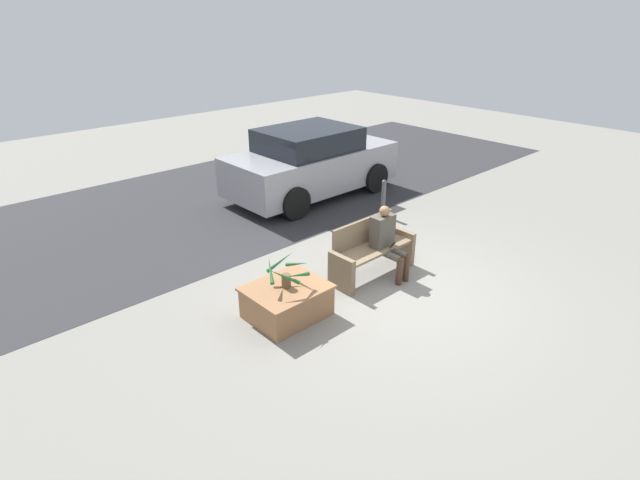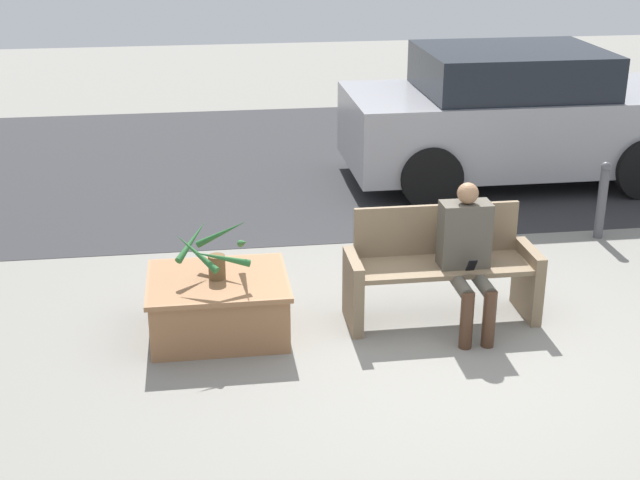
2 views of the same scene
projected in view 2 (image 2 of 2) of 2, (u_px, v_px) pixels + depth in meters
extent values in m
plane|color=gray|center=(437.00, 348.00, 6.97)|extent=(30.00, 30.00, 0.00)
cube|color=#2D2D30|center=(333.00, 159.00, 11.84)|extent=(20.00, 6.00, 0.01)
cube|color=#7A664C|center=(353.00, 292.00, 7.24)|extent=(0.09, 0.53, 0.60)
cube|color=#7A664C|center=(528.00, 281.00, 7.43)|extent=(0.09, 0.53, 0.60)
cube|color=#7A664C|center=(443.00, 266.00, 7.27)|extent=(1.39, 0.49, 0.04)
cube|color=#7A664C|center=(436.00, 229.00, 7.41)|extent=(1.39, 0.04, 0.43)
cube|color=#4C473D|center=(464.00, 234.00, 7.15)|extent=(0.40, 0.22, 0.54)
sphere|color=#8C6647|center=(468.00, 193.00, 7.00)|extent=(0.17, 0.17, 0.17)
cylinder|color=#4C473D|center=(460.00, 284.00, 7.04)|extent=(0.11, 0.47, 0.11)
cylinder|color=#4C473D|center=(482.00, 282.00, 7.06)|extent=(0.11, 0.47, 0.11)
cylinder|color=#472D1E|center=(467.00, 320.00, 6.90)|extent=(0.10, 0.10, 0.47)
cylinder|color=#472D1E|center=(489.00, 319.00, 6.92)|extent=(0.10, 0.10, 0.47)
cube|color=black|center=(472.00, 265.00, 7.00)|extent=(0.07, 0.09, 0.12)
cube|color=#936642|center=(219.00, 306.00, 7.13)|extent=(1.07, 0.87, 0.48)
cube|color=#936642|center=(218.00, 281.00, 7.05)|extent=(1.12, 0.92, 0.04)
cylinder|color=brown|center=(217.00, 267.00, 7.01)|extent=(0.13, 0.13, 0.19)
cone|color=#26602D|center=(243.00, 243.00, 6.98)|extent=(0.08, 0.46, 0.23)
cone|color=#26602D|center=(222.00, 233.00, 7.12)|extent=(0.44, 0.18, 0.27)
cone|color=#26602D|center=(192.00, 241.00, 7.02)|extent=(0.29, 0.42, 0.24)
cone|color=#26602D|center=(196.00, 253.00, 6.78)|extent=(0.35, 0.37, 0.24)
cone|color=#26602D|center=(221.00, 258.00, 6.75)|extent=(0.47, 0.11, 0.20)
cube|color=#99999E|center=(515.00, 127.00, 10.79)|extent=(4.07, 1.80, 0.87)
cube|color=black|center=(511.00, 70.00, 10.53)|extent=(2.12, 1.66, 0.51)
cylinder|color=black|center=(580.00, 130.00, 11.90)|extent=(0.70, 0.18, 0.70)
cylinder|color=black|center=(431.00, 178.00, 9.92)|extent=(0.70, 0.18, 0.70)
cylinder|color=black|center=(396.00, 137.00, 11.57)|extent=(0.70, 0.18, 0.70)
cylinder|color=#4C4C51|center=(602.00, 204.00, 9.06)|extent=(0.09, 0.09, 0.73)
sphere|color=#4C4C51|center=(606.00, 167.00, 8.92)|extent=(0.10, 0.10, 0.10)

